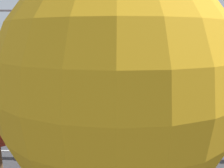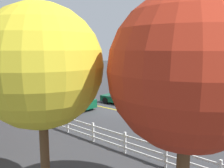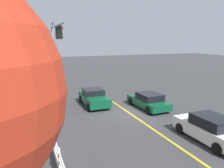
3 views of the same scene
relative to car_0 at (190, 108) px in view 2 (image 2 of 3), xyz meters
name	(u,v)px [view 2 (image 2 of 3)]	position (x,y,z in m)	size (l,w,h in m)	color
ground_plane	(111,109)	(6.50, 2.08, -0.73)	(120.00, 120.00, 0.00)	#38383A
lane_center_stripe	(149,117)	(2.50, 2.08, -0.73)	(28.00, 0.16, 0.01)	gold
signal_assembly	(31,52)	(11.39, 6.85, 4.38)	(7.27, 0.38, 7.28)	gray
car_0	(190,108)	(0.00, 0.00, 0.00)	(4.29, 1.91, 1.53)	silver
car_1	(74,101)	(9.31, 4.04, -0.04)	(4.09, 1.95, 1.44)	#0C4C2D
car_2	(123,98)	(6.77, -0.01, -0.09)	(4.30, 2.06, 1.31)	#0C4C2D
white_rail_fence	(80,127)	(3.50, 8.49, -0.13)	(26.10, 0.10, 1.15)	white
tree_0	(41,67)	(-0.49, 13.55, 4.13)	(4.08, 4.08, 6.92)	brown
tree_1	(187,72)	(-4.41, 11.19, 4.05)	(4.73, 4.73, 7.17)	brown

